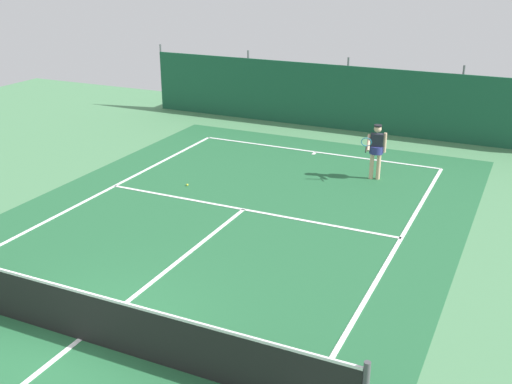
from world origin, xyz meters
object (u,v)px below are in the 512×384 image
(tennis_player, at_px, (376,148))
(parked_car, at_px, (336,90))
(tennis_net, at_px, (77,314))
(tennis_ball_near_player, at_px, (187,185))

(tennis_player, height_order, parked_car, parked_car)
(tennis_player, relative_size, parked_car, 0.39)
(tennis_net, xyz_separation_m, tennis_ball_near_player, (-2.24, 7.30, -0.48))
(tennis_net, relative_size, tennis_player, 6.17)
(tennis_net, bearing_deg, tennis_player, 76.40)
(parked_car, bearing_deg, tennis_ball_near_player, -94.28)
(tennis_ball_near_player, distance_m, parked_car, 10.80)
(tennis_player, xyz_separation_m, parked_car, (-3.81, 7.88, -0.12))
(parked_car, bearing_deg, tennis_player, -63.77)
(tennis_player, distance_m, tennis_ball_near_player, 5.57)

